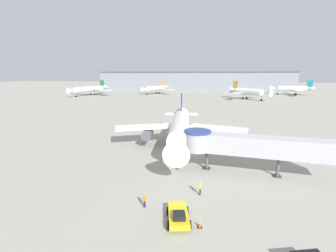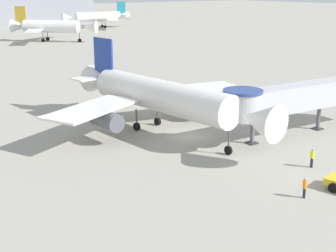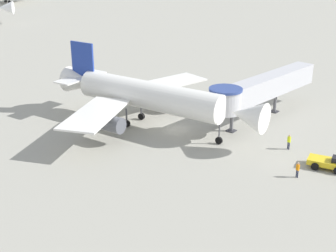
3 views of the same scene
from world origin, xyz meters
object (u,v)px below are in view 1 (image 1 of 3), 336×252
Objects in this scene: ground_crew_wing_walker at (144,199)px; background_jet_gold_tail at (248,92)px; background_jet_orange_tail at (156,88)px; background_jet_teal_tail at (293,89)px; jet_bridge at (247,145)px; main_airplane at (180,127)px; background_jet_green_tail at (90,89)px; pushback_tug_yellow at (178,215)px; traffic_cone_starboard_wing at (234,150)px; ground_crew_marshaller at (200,187)px; traffic_cone_apron_front at (200,224)px.

ground_crew_wing_walker is 0.08× the size of background_jet_gold_tail.
background_jet_teal_tail reaches higher than background_jet_orange_tail.
main_airplane is at bearing 142.92° from jet_bridge.
main_airplane is at bearing -40.61° from background_jet_green_tail.
pushback_tug_yellow is 0.13× the size of background_jet_green_tail.
jet_bridge is 10.29m from traffic_cone_starboard_wing.
main_airplane is 18.69m from ground_crew_marshaller.
ground_crew_wing_walker reaches higher than traffic_cone_apron_front.
pushback_tug_yellow is 147.90m from background_jet_green_tail.
traffic_cone_starboard_wing is at bearing -37.18° from background_jet_green_tail.
traffic_cone_starboard_wing is (10.59, -0.71, -3.90)m from main_airplane.
traffic_cone_starboard_wing is at bearing -45.22° from background_jet_orange_tail.
pushback_tug_yellow is at bearing 167.53° from traffic_cone_apron_front.
traffic_cone_apron_front is at bearing -145.08° from background_jet_gold_tail.
traffic_cone_starboard_wing is 134.25m from background_jet_green_tail.
main_airplane is 24.60m from traffic_cone_apron_front.
pushback_tug_yellow is 4.38m from ground_crew_wing_walker.
ground_crew_marshaller is (4.90, -17.76, -3.12)m from main_airplane.
ground_crew_wing_walker is at bearing -46.09° from background_jet_green_tail.
jet_bridge is 15.42m from traffic_cone_apron_front.
background_jet_green_tail is (-79.45, 124.69, 3.76)m from pushback_tug_yellow.
background_jet_gold_tail reaches higher than jet_bridge.
background_jet_gold_tail is at bearing 4.52° from ground_crew_wing_walker.
background_jet_gold_tail is (27.99, 116.44, 3.61)m from ground_crew_wing_walker.
background_jet_orange_tail is 0.92× the size of background_jet_teal_tail.
background_jet_green_tail is 1.13× the size of background_jet_teal_tail.
ground_crew_wing_walker is at bearing -119.14° from traffic_cone_starboard_wing.
pushback_tug_yellow is at bearing -116.92° from jet_bridge.
pushback_tug_yellow is 0.20× the size of background_jet_gold_tail.
pushback_tug_yellow is 2.43× the size of ground_crew_marshaller.
jet_bridge is 15.91m from pushback_tug_yellow.
main_airplane is 17.55× the size of ground_crew_wing_walker.
background_jet_orange_tail is 97.54m from background_jet_teal_tail.
pushback_tug_yellow is at bearing -51.01° from background_jet_orange_tail.
ground_crew_wing_walker is at bearing -148.17° from background_jet_gold_tail.
background_jet_green_tail reaches higher than jet_bridge.
background_jet_green_tail reaches higher than traffic_cone_starboard_wing.
traffic_cone_starboard_wing is 0.02× the size of background_jet_orange_tail.
ground_crew_marshaller reaches higher than traffic_cone_apron_front.
traffic_cone_apron_front is at bearing -50.26° from background_jet_orange_tail.
ground_crew_marshaller is 1.08× the size of ground_crew_wing_walker.
jet_bridge is at bearing 66.01° from traffic_cone_apron_front.
background_jet_teal_tail reaches higher than ground_crew_wing_walker.
traffic_cone_starboard_wing is 0.35× the size of ground_crew_wing_walker.
background_jet_orange_tail is at bearing 114.24° from jet_bridge.
traffic_cone_starboard_wing is 0.02× the size of background_jet_green_tail.
main_airplane is at bearing -18.02° from background_jet_teal_tail.
traffic_cone_apron_front is (-6.06, -13.61, -3.99)m from jet_bridge.
background_jet_gold_tail reaches higher than main_airplane.
pushback_tug_yellow reaches higher than traffic_cone_apron_front.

